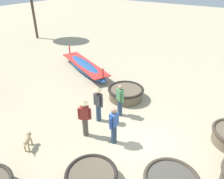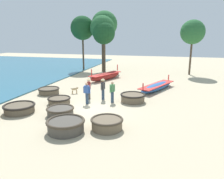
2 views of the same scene
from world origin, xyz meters
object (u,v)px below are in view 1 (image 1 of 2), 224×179
fisherman_crouching (85,116)px  dog (28,139)px  coracle_front_right (126,93)px  long_boat_white_hull (84,67)px  coracle_front_left (92,178)px  fisherman_hauling (98,102)px  fisherman_standing_right (114,125)px  fisherman_with_hat (120,99)px

fisherman_crouching → dog: 2.28m
coracle_front_right → fisherman_crouching: fisherman_crouching is taller
long_boat_white_hull → coracle_front_left: bearing=-137.2°
coracle_front_left → fisherman_hauling: size_ratio=0.99×
fisherman_crouching → long_boat_white_hull: bearing=41.8°
coracle_front_left → fisherman_crouching: 2.46m
fisherman_standing_right → dog: size_ratio=2.74×
coracle_front_right → long_boat_white_hull: 4.41m
fisherman_crouching → dog: (-1.78, 1.30, -0.59)m
coracle_front_right → fisherman_hauling: 2.40m
long_boat_white_hull → fisherman_crouching: 6.58m
coracle_front_left → fisherman_crouching: (1.66, 1.69, 0.69)m
coracle_front_right → fisherman_standing_right: size_ratio=1.19×
fisherman_hauling → fisherman_with_hat: size_ratio=1.06×
dog → fisherman_hauling: bearing=-21.4°
coracle_front_right → fisherman_standing_right: bearing=-155.8°
long_boat_white_hull → fisherman_crouching: bearing=-138.2°
fisherman_standing_right → fisherman_with_hat: size_ratio=1.00×
coracle_front_left → fisherman_hauling: fisherman_hauling is taller
coracle_front_right → fisherman_standing_right: 3.43m
fisherman_with_hat → dog: (-3.75, 1.66, -0.46)m
coracle_front_right → long_boat_white_hull: (1.48, 4.15, -0.02)m
fisherman_hauling → fisherman_standing_right: fisherman_hauling is taller
coracle_front_left → fisherman_standing_right: (1.96, 0.51, 0.57)m
fisherman_hauling → fisherman_with_hat: (0.88, -0.54, -0.12)m
fisherman_with_hat → fisherman_standing_right: bearing=-153.7°
coracle_front_right → fisherman_with_hat: fisherman_with_hat is taller
fisherman_standing_right → fisherman_crouching: bearing=104.4°
dog → coracle_front_right: bearing=-11.9°
fisherman_standing_right → fisherman_with_hat: bearing=26.3°
fisherman_standing_right → coracle_front_right: bearing=24.2°
coracle_front_left → fisherman_hauling: 3.39m
long_boat_white_hull → fisherman_hauling: fisherman_hauling is taller
coracle_front_left → fisherman_with_hat: size_ratio=1.06×
coracle_front_right → long_boat_white_hull: long_boat_white_hull is taller
fisherman_crouching → dog: fisherman_crouching is taller
fisherman_hauling → dog: 3.13m
fisherman_standing_right → dog: fisherman_standing_right is taller
long_boat_white_hull → fisherman_standing_right: 7.21m
fisherman_standing_right → dog: bearing=130.0°
fisherman_crouching → dog: size_ratio=2.92×
coracle_front_right → dog: bearing=168.1°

